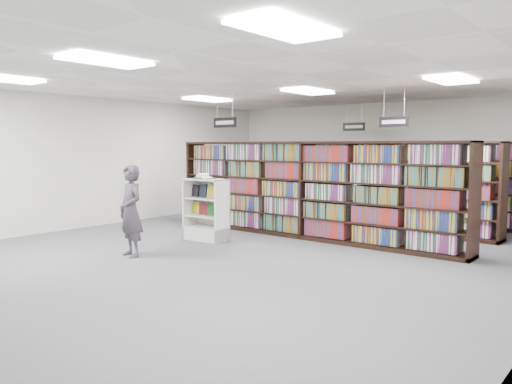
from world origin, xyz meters
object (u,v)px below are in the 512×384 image
Objects in this scene: bookshelf_row_near at (307,190)px; open_book at (203,177)px; endcap_display at (207,219)px; shopper at (131,211)px.

open_book is at bearing -135.36° from bookshelf_row_near.
shopper is at bearing -91.94° from endcap_display.
shopper is at bearing -84.29° from open_book.
bookshelf_row_near is at bearing 78.74° from shopper.
shopper is (-1.45, -3.57, -0.22)m from bookshelf_row_near.
bookshelf_row_near is 4.21× the size of shopper.
bookshelf_row_near reaches higher than open_book.
bookshelf_row_near reaches higher than endcap_display.
bookshelf_row_near is 5.33× the size of endcap_display.
endcap_display is 0.90m from open_book.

